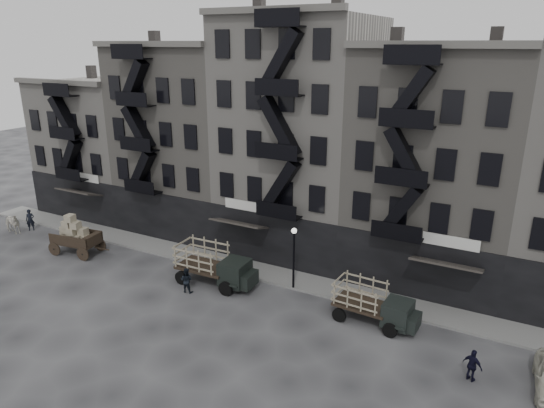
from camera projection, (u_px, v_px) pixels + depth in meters
The scene contains 14 objects.
ground at pixel (233, 296), 30.77m from camera, with size 140.00×140.00×0.00m, color #38383A.
sidewalk at pixel (262, 271), 33.88m from camera, with size 55.00×2.50×0.15m, color slate.
building_west at pixel (109, 145), 46.02m from camera, with size 10.00×11.35×13.20m.
building_midwest at pixel (193, 139), 41.07m from camera, with size 10.00×11.35×16.20m.
building_center at pixel (301, 138), 36.28m from camera, with size 10.00×11.35×18.20m.
building_mideast at pixel (437, 166), 32.14m from camera, with size 10.00×11.35×16.20m.
lamp_post at pixel (294, 250), 30.72m from camera, with size 0.36×0.36×4.28m.
horse at pixel (11, 223), 40.57m from camera, with size 0.96×2.12×1.79m, color beige.
wagon at pixel (74, 231), 36.51m from camera, with size 3.94×2.46×3.14m.
stake_truck_west at pixel (214, 262), 31.87m from camera, with size 5.53×2.44×2.73m.
stake_truck_east at pixel (374, 301), 27.44m from camera, with size 4.92×2.26×2.41m.
pedestrian_west at pixel (30, 220), 41.25m from camera, with size 0.68×0.45×1.86m, color black.
pedestrian_mid at pixel (186, 280), 31.01m from camera, with size 0.81×0.63×1.67m, color black.
policeman at pixel (472, 366), 22.84m from camera, with size 0.97×0.40×1.66m, color black.
Camera 1 is at (15.06, -22.92, 15.31)m, focal length 32.00 mm.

